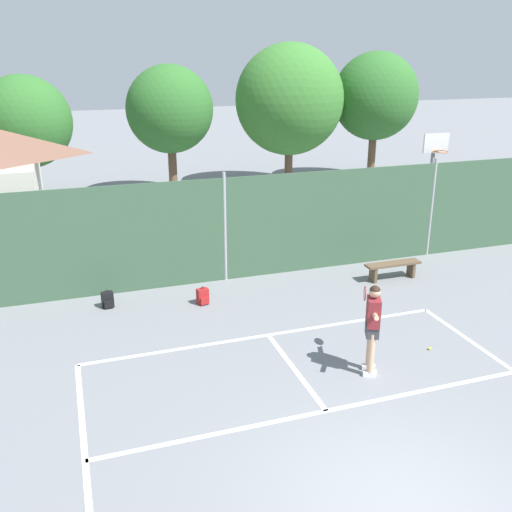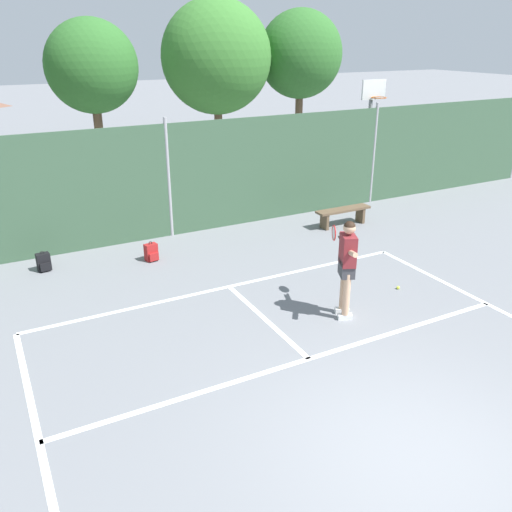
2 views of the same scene
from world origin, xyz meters
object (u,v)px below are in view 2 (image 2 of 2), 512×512
object	(u,v)px
backpack_black	(44,262)
backpack_red	(151,253)
courtside_bench	(343,213)
tennis_player	(347,261)
basketball_hoop	(371,120)
tennis_ball	(398,288)

from	to	relation	value
backpack_black	backpack_red	bearing A→B (deg)	-13.57
backpack_red	courtside_bench	distance (m)	5.38
backpack_black	backpack_red	xyz separation A→B (m)	(2.28, -0.55, 0.00)
courtside_bench	backpack_red	bearing A→B (deg)	179.50
tennis_player	courtside_bench	world-z (taller)	tennis_player
tennis_player	backpack_black	world-z (taller)	tennis_player
basketball_hoop	tennis_player	xyz separation A→B (m)	(-5.88, -6.75, -1.20)
basketball_hoop	courtside_bench	xyz separation A→B (m)	(-2.84, -2.59, -1.95)
backpack_black	tennis_player	bearing A→B (deg)	-45.89
basketball_hoop	tennis_player	distance (m)	9.04
tennis_ball	backpack_red	bearing A→B (deg)	136.33
tennis_player	tennis_ball	bearing A→B (deg)	12.95
basketball_hoop	backpack_red	world-z (taller)	basketball_hoop
courtside_bench	backpack_black	bearing A→B (deg)	175.54
tennis_ball	backpack_black	xyz separation A→B (m)	(-6.28, 4.37, 0.16)
basketball_hoop	tennis_ball	size ratio (longest dim) A/B	53.79
tennis_ball	courtside_bench	distance (m)	4.03
tennis_player	tennis_ball	distance (m)	2.02
backpack_black	courtside_bench	distance (m)	7.68
tennis_player	tennis_ball	size ratio (longest dim) A/B	28.10
basketball_hoop	tennis_ball	xyz separation A→B (m)	(-4.21, -6.37, -2.28)
backpack_black	tennis_ball	bearing A→B (deg)	-34.85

